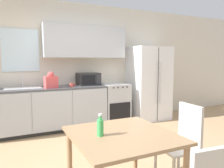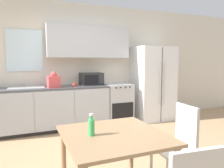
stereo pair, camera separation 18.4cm
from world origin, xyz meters
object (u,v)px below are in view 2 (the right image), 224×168
at_px(refrigerator, 153,83).
at_px(drink_bottle, 91,127).
at_px(oven_range, 117,103).
at_px(coffee_mug, 75,85).
at_px(dining_chair_side, 180,140).
at_px(microwave, 91,79).
at_px(dining_table, 114,144).

distance_m(refrigerator, drink_bottle, 3.53).
relative_size(oven_range, coffee_mug, 7.88).
distance_m(coffee_mug, dining_chair_side, 2.61).
bearing_deg(dining_chair_side, drink_bottle, 95.28).
relative_size(microwave, dining_chair_side, 0.51).
distance_m(oven_range, coffee_mug, 1.13).
relative_size(refrigerator, dining_chair_side, 1.90).
relative_size(dining_table, drink_bottle, 4.65).
xyz_separation_m(oven_range, coffee_mug, (-1.02, -0.13, 0.48)).
distance_m(dining_table, drink_bottle, 0.29).
relative_size(oven_range, refrigerator, 0.51).
height_order(coffee_mug, dining_table, coffee_mug).
bearing_deg(coffee_mug, drink_bottle, -99.50).
relative_size(oven_range, drink_bottle, 4.39).
bearing_deg(coffee_mug, refrigerator, 2.34).
bearing_deg(dining_table, dining_chair_side, 4.53).
relative_size(coffee_mug, drink_bottle, 0.56).
height_order(dining_chair_side, drink_bottle, drink_bottle).
bearing_deg(oven_range, coffee_mug, -172.66).
xyz_separation_m(dining_table, drink_bottle, (-0.21, 0.03, 0.19)).
bearing_deg(oven_range, dining_chair_side, -98.26).
bearing_deg(dining_table, oven_range, 65.54).
relative_size(refrigerator, dining_table, 1.84).
height_order(refrigerator, drink_bottle, refrigerator).
relative_size(oven_range, dining_chair_side, 0.97).
xyz_separation_m(oven_range, refrigerator, (0.92, -0.05, 0.43)).
distance_m(oven_range, drink_bottle, 3.05).
bearing_deg(microwave, drink_bottle, -107.24).
distance_m(microwave, coffee_mug, 0.50).
bearing_deg(drink_bottle, coffee_mug, 80.50).
bearing_deg(drink_bottle, dining_table, -8.98).
xyz_separation_m(microwave, drink_bottle, (-0.86, -2.76, -0.20)).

